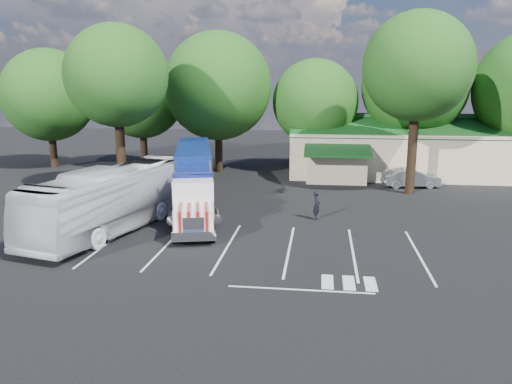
# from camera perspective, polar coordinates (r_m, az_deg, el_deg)

# --- Properties ---
(ground) EXTENTS (120.00, 120.00, 0.00)m
(ground) POSITION_cam_1_polar(r_m,az_deg,el_deg) (31.63, -1.27, -2.87)
(ground) COLOR black
(ground) RESTS_ON ground
(event_hall) EXTENTS (24.20, 14.12, 5.55)m
(event_hall) POSITION_cam_1_polar(r_m,az_deg,el_deg) (49.21, 18.11, 4.60)
(event_hall) COLOR beige
(event_hall) RESTS_ON ground
(tree_row_a) EXTENTS (9.00, 9.00, 11.68)m
(tree_row_a) POSITION_cam_1_polar(r_m,az_deg,el_deg) (53.77, -22.62, 10.18)
(tree_row_a) COLOR black
(tree_row_a) RESTS_ON ground
(tree_row_b) EXTENTS (8.40, 8.40, 11.35)m
(tree_row_b) POSITION_cam_1_polar(r_m,az_deg,el_deg) (51.14, -12.96, 10.70)
(tree_row_b) COLOR black
(tree_row_b) RESTS_ON ground
(tree_row_c) EXTENTS (10.00, 10.00, 13.05)m
(tree_row_c) POSITION_cam_1_polar(r_m,az_deg,el_deg) (47.38, -4.39, 11.97)
(tree_row_c) COLOR black
(tree_row_c) RESTS_ON ground
(tree_row_d) EXTENTS (8.00, 8.00, 10.60)m
(tree_row_d) POSITION_cam_1_polar(r_m,az_deg,el_deg) (47.71, 6.78, 10.17)
(tree_row_d) COLOR black
(tree_row_d) RESTS_ON ground
(tree_row_e) EXTENTS (9.60, 9.60, 12.90)m
(tree_row_e) POSITION_cam_1_polar(r_m,az_deg,el_deg) (48.89, 17.66, 11.50)
(tree_row_e) COLOR black
(tree_row_e) RESTS_ON ground
(tree_near_left) EXTENTS (7.60, 7.60, 12.65)m
(tree_near_left) POSITION_cam_1_polar(r_m,az_deg,el_deg) (39.24, -15.65, 12.63)
(tree_near_left) COLOR black
(tree_near_left) RESTS_ON ground
(tree_near_right) EXTENTS (8.00, 8.00, 13.50)m
(tree_near_right) POSITION_cam_1_polar(r_m,az_deg,el_deg) (39.29, 18.00, 13.44)
(tree_near_right) COLOR black
(tree_near_right) RESTS_ON ground
(semi_truck) EXTENTS (6.84, 18.75, 3.93)m
(semi_truck) POSITION_cam_1_polar(r_m,az_deg,el_deg) (35.45, -7.13, 2.37)
(semi_truck) COLOR black
(semi_truck) RESTS_ON ground
(woman) EXTENTS (0.43, 0.66, 1.81)m
(woman) POSITION_cam_1_polar(r_m,az_deg,el_deg) (31.06, 6.95, -1.52)
(woman) COLOR black
(woman) RESTS_ON ground
(bicycle) EXTENTS (0.59, 1.65, 0.86)m
(bicycle) POSITION_cam_1_polar(r_m,az_deg,el_deg) (39.08, 3.12, 0.69)
(bicycle) COLOR black
(bicycle) RESTS_ON ground
(tour_bus) EXTENTS (6.03, 13.45, 3.65)m
(tour_bus) POSITION_cam_1_polar(r_m,az_deg,el_deg) (29.79, -15.79, -0.68)
(tour_bus) COLOR silver
(tour_bus) RESTS_ON ground
(silver_sedan) EXTENTS (4.83, 2.25, 1.53)m
(silver_sedan) POSITION_cam_1_polar(r_m,az_deg,el_deg) (42.45, 17.31, 1.54)
(silver_sedan) COLOR #9A9CA1
(silver_sedan) RESTS_ON ground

